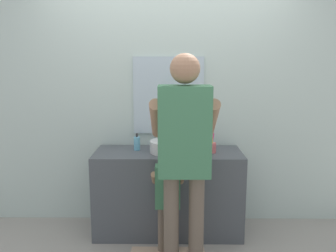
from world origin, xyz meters
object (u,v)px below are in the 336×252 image
adult_parent (184,145)px  child_toddler (168,192)px  soap_bottle (137,143)px  toothbrush_cup (212,147)px

adult_parent → child_toddler: bearing=118.3°
child_toddler → soap_bottle: bearing=123.1°
soap_bottle → child_toddler: (0.30, -0.46, -0.32)m
toothbrush_cup → soap_bottle: toothbrush_cup is taller
toothbrush_cup → adult_parent: (-0.28, -0.60, 0.17)m
toothbrush_cup → soap_bottle: size_ratio=1.25×
soap_bottle → toothbrush_cup: bearing=-7.8°
toothbrush_cup → child_toddler: toothbrush_cup is taller
soap_bottle → adult_parent: size_ratio=0.10×
child_toddler → adult_parent: size_ratio=0.54×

